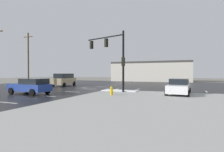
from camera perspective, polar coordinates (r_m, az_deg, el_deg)
name	(u,v)px	position (r m, az deg, el deg)	size (l,w,h in m)	color
ground_plane	(97,88)	(26.07, -4.84, -3.77)	(120.00, 120.00, 0.00)	slate
road_asphalt	(97,88)	(26.07, -4.84, -3.74)	(44.00, 44.00, 0.02)	black
sidewalk_corner	(189,110)	(11.31, 22.95, -9.71)	(18.00, 18.00, 0.14)	#9E9E99
snow_strip_curbside	(120,91)	(20.40, 2.56, -4.60)	(4.00, 1.60, 0.06)	white
lane_markings	(100,89)	(24.30, -3.79, -4.05)	(36.15, 36.15, 0.01)	silver
traffic_signal_mast	(113,52)	(20.22, 0.25, 7.45)	(5.24, 1.80, 6.48)	black
fire_hydrant	(111,91)	(16.49, -0.16, -4.65)	(0.48, 0.26, 0.79)	gold
strip_building_background	(151,72)	(48.12, 12.31, 1.38)	(19.55, 8.00, 5.02)	beige
sedan_white	(179,87)	(18.46, 20.26, -3.12)	(2.20, 4.61, 1.58)	white
suv_tan	(64,79)	(30.78, -14.86, -1.04)	(2.60, 4.99, 2.03)	tan
sedan_blue	(31,86)	(19.85, -24.26, -2.86)	(4.64, 2.30, 1.58)	navy
utility_pole_far	(28,57)	(39.82, -24.84, 5.39)	(2.20, 0.28, 10.13)	brown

